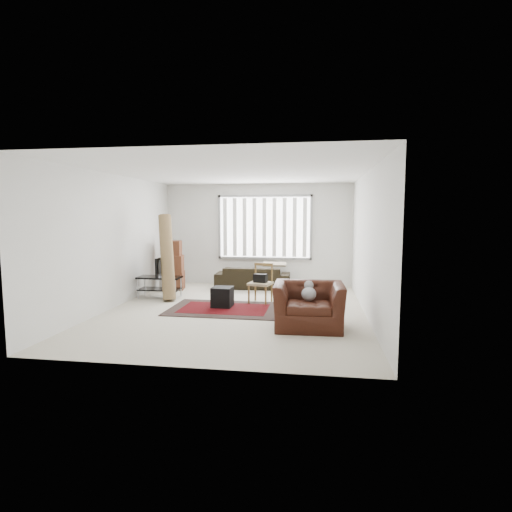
{
  "coord_description": "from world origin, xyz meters",
  "views": [
    {
      "loc": [
        1.54,
        -7.6,
        1.9
      ],
      "look_at": [
        0.35,
        0.39,
        1.05
      ],
      "focal_mm": 28.0,
      "sensor_mm": 36.0,
      "label": 1
    }
  ],
  "objects_px": {
    "moving_boxes": "(173,267)",
    "armchair": "(309,302)",
    "side_chair": "(261,281)",
    "tv_stand": "(160,282)",
    "sofa": "(253,274)"
  },
  "relations": [
    {
      "from": "tv_stand",
      "to": "sofa",
      "type": "bearing_deg",
      "value": 38.23
    },
    {
      "from": "tv_stand",
      "to": "sofa",
      "type": "xyz_separation_m",
      "value": [
        1.91,
        1.51,
        0.01
      ]
    },
    {
      "from": "moving_boxes",
      "to": "sofa",
      "type": "height_order",
      "value": "moving_boxes"
    },
    {
      "from": "moving_boxes",
      "to": "armchair",
      "type": "height_order",
      "value": "moving_boxes"
    },
    {
      "from": "sofa",
      "to": "armchair",
      "type": "bearing_deg",
      "value": 111.7
    },
    {
      "from": "sofa",
      "to": "side_chair",
      "type": "relative_size",
      "value": 2.25
    },
    {
      "from": "moving_boxes",
      "to": "side_chair",
      "type": "distance_m",
      "value": 2.66
    },
    {
      "from": "side_chair",
      "to": "armchair",
      "type": "bearing_deg",
      "value": -45.98
    },
    {
      "from": "armchair",
      "to": "tv_stand",
      "type": "bearing_deg",
      "value": 149.2
    },
    {
      "from": "tv_stand",
      "to": "armchair",
      "type": "height_order",
      "value": "armchair"
    },
    {
      "from": "tv_stand",
      "to": "armchair",
      "type": "distance_m",
      "value": 3.9
    },
    {
      "from": "moving_boxes",
      "to": "armchair",
      "type": "bearing_deg",
      "value": -40.33
    },
    {
      "from": "tv_stand",
      "to": "side_chair",
      "type": "relative_size",
      "value": 1.16
    },
    {
      "from": "moving_boxes",
      "to": "side_chair",
      "type": "xyz_separation_m",
      "value": [
        2.38,
        -1.18,
        -0.11
      ]
    },
    {
      "from": "side_chair",
      "to": "armchair",
      "type": "xyz_separation_m",
      "value": [
        1.05,
        -1.73,
        -0.03
      ]
    }
  ]
}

